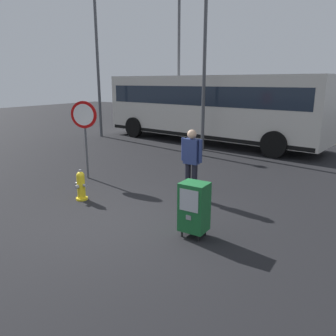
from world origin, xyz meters
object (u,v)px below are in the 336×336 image
(stop_sign, at_px, (84,124))
(street_light_far_left, at_px, (179,45))
(street_light_near_left, at_px, (97,52))
(bus_near, at_px, (210,105))
(newspaper_box_primary, at_px, (194,207))
(pedestrian, at_px, (191,160))
(fire_hydrant, at_px, (81,186))
(street_light_near_right, at_px, (205,30))

(stop_sign, xyz_separation_m, street_light_far_left, (-1.97, 8.59, 2.93))
(street_light_near_left, bearing_deg, stop_sign, -49.74)
(bus_near, height_order, street_light_near_left, street_light_near_left)
(newspaper_box_primary, xyz_separation_m, street_light_near_left, (-9.41, 7.60, 3.57))
(pedestrian, relative_size, bus_near, 0.16)
(pedestrian, relative_size, street_light_near_left, 0.23)
(bus_near, bearing_deg, stop_sign, -85.39)
(newspaper_box_primary, relative_size, street_light_near_left, 0.14)
(fire_hydrant, bearing_deg, street_light_near_right, 91.96)
(newspaper_box_primary, distance_m, pedestrian, 2.14)
(newspaper_box_primary, relative_size, bus_near, 0.09)
(street_light_near_left, height_order, street_light_far_left, street_light_far_left)
(street_light_near_left, bearing_deg, newspaper_box_primary, -38.92)
(fire_hydrant, bearing_deg, bus_near, 95.39)
(fire_hydrant, relative_size, street_light_far_left, 0.09)
(pedestrian, relative_size, street_light_far_left, 0.21)
(street_light_near_left, xyz_separation_m, street_light_far_left, (3.03, 2.68, 0.39))
(street_light_near_left, xyz_separation_m, street_light_near_right, (5.99, -0.38, 0.51))
(street_light_near_right, bearing_deg, street_light_near_left, 176.33)
(fire_hydrant, xyz_separation_m, bus_near, (-0.83, 8.78, 1.36))
(bus_near, bearing_deg, fire_hydrant, -76.94)
(newspaper_box_primary, xyz_separation_m, pedestrian, (-1.05, 1.83, 0.38))
(newspaper_box_primary, height_order, stop_sign, stop_sign)
(newspaper_box_primary, xyz_separation_m, stop_sign, (-4.41, 1.70, 1.03))
(stop_sign, bearing_deg, fire_hydrant, -49.01)
(street_light_near_left, relative_size, street_light_near_right, 0.88)
(newspaper_box_primary, relative_size, pedestrian, 0.61)
(fire_hydrant, xyz_separation_m, stop_sign, (-1.22, 1.41, 1.25))
(street_light_near_left, distance_m, street_light_far_left, 4.06)
(fire_hydrant, xyz_separation_m, newspaper_box_primary, (3.19, -0.29, 0.22))
(street_light_near_right, distance_m, street_light_far_left, 4.26)
(fire_hydrant, height_order, street_light_near_left, street_light_near_left)
(pedestrian, height_order, bus_near, bus_near)
(fire_hydrant, bearing_deg, street_light_near_left, 130.40)
(pedestrian, xyz_separation_m, street_light_far_left, (-5.34, 8.45, 3.59))
(newspaper_box_primary, height_order, street_light_near_right, street_light_near_right)
(street_light_near_right, relative_size, street_light_far_left, 1.03)
(bus_near, distance_m, street_light_far_left, 3.88)
(fire_hydrant, bearing_deg, street_light_far_left, 107.73)
(fire_hydrant, bearing_deg, pedestrian, 35.73)
(fire_hydrant, xyz_separation_m, street_light_near_right, (-0.24, 6.93, 4.31))
(street_light_far_left, bearing_deg, newspaper_box_primary, -58.17)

